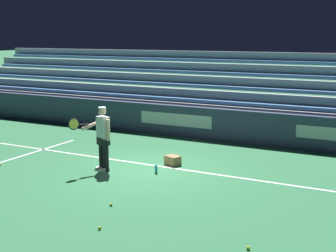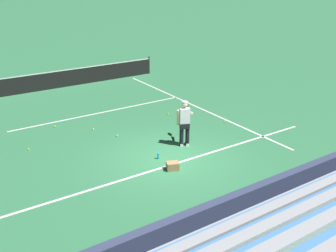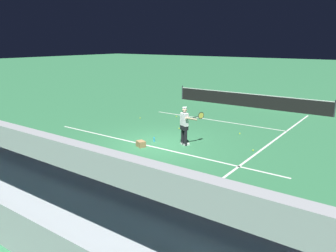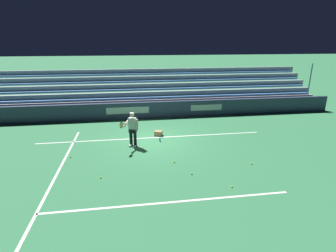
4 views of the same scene
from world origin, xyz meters
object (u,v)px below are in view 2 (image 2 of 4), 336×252
tennis_player (185,123)px  tennis_ball_far_right (93,129)px  tennis_ball_far_left (225,122)px  tennis_ball_near_player (117,136)px  ball_box_cardboard (173,166)px  water_bottle (158,156)px  tennis_ball_toward_net (168,114)px  tennis_ball_midcourt (28,149)px  tennis_net (63,78)px  tennis_ball_on_baseline (55,126)px

tennis_player → tennis_ball_far_right: size_ratio=25.98×
tennis_ball_far_left → tennis_ball_far_right: bearing=155.4°
tennis_player → tennis_ball_near_player: size_ratio=25.98×
ball_box_cardboard → water_bottle: size_ratio=1.82×
water_bottle → tennis_ball_toward_net: bearing=52.1°
ball_box_cardboard → tennis_ball_far_left: bearing=28.3°
tennis_ball_near_player → tennis_ball_midcourt: size_ratio=1.00×
tennis_player → ball_box_cardboard: (-1.42, -1.33, -0.76)m
tennis_ball_near_player → tennis_net: 7.82m
ball_box_cardboard → tennis_ball_toward_net: bearing=58.1°
tennis_ball_on_baseline → tennis_ball_far_right: size_ratio=1.00×
ball_box_cardboard → tennis_ball_far_right: bearing=99.9°
tennis_player → ball_box_cardboard: tennis_player is taller
ball_box_cardboard → water_bottle: ball_box_cardboard is taller
tennis_ball_toward_net → water_bottle: bearing=-127.9°
tennis_player → ball_box_cardboard: size_ratio=4.29×
water_bottle → ball_box_cardboard: bearing=-91.6°
tennis_player → tennis_ball_far_right: tennis_player is taller
water_bottle → tennis_player: bearing=16.6°
ball_box_cardboard → tennis_ball_far_right: (-0.80, 4.58, -0.10)m
tennis_ball_far_right → water_bottle: (0.82, -3.67, 0.08)m
tennis_ball_toward_net → tennis_ball_far_right: same height
tennis_ball_far_left → tennis_ball_toward_net: (-1.51, 2.10, 0.00)m
tennis_ball_far_right → tennis_net: tennis_net is taller
tennis_player → tennis_ball_midcourt: size_ratio=25.98×
tennis_ball_near_player → tennis_ball_toward_net: bearing=16.9°
tennis_player → tennis_ball_midcourt: 5.73m
tennis_ball_far_left → tennis_ball_midcourt: (-7.75, 1.82, 0.00)m
tennis_ball_far_left → tennis_ball_near_player: size_ratio=1.00×
tennis_player → tennis_ball_near_player: bearing=128.7°
tennis_ball_midcourt → tennis_net: (3.87, 7.13, 0.46)m
tennis_ball_near_player → ball_box_cardboard: bearing=-85.3°
tennis_player → water_bottle: bearing=-163.4°
tennis_player → tennis_ball_midcourt: tennis_player is taller
tennis_player → tennis_ball_far_right: (-2.22, 3.25, -0.86)m
tennis_ball_toward_net → tennis_ball_near_player: 3.15m
tennis_ball_midcourt → water_bottle: size_ratio=0.30×
tennis_ball_far_left → tennis_ball_toward_net: size_ratio=1.00×
tennis_ball_midcourt → water_bottle: 4.77m
tennis_ball_far_left → tennis_ball_midcourt: same height
tennis_ball_toward_net → tennis_ball_far_right: (-3.52, 0.20, 0.00)m
ball_box_cardboard → tennis_ball_toward_net: ball_box_cardboard is taller
tennis_ball_far_left → tennis_net: size_ratio=0.01×
ball_box_cardboard → tennis_ball_far_right: size_ratio=6.06×
tennis_ball_on_baseline → tennis_net: (2.35, 5.50, 0.46)m
ball_box_cardboard → tennis_player: bearing=43.0°
tennis_net → tennis_ball_far_left: bearing=-66.6°
ball_box_cardboard → tennis_ball_far_left: ball_box_cardboard is taller
ball_box_cardboard → water_bottle: (0.03, 0.91, -0.02)m
tennis_ball_toward_net → water_bottle: (-2.70, -3.46, 0.08)m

